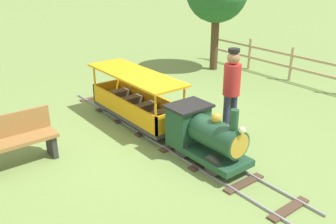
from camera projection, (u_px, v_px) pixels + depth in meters
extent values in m
plane|color=#75934C|center=(164.00, 138.00, 6.75)|extent=(60.00, 60.00, 0.00)
cube|color=gray|center=(175.00, 134.00, 6.87)|extent=(0.02, 6.05, 0.04)
cube|color=gray|center=(153.00, 141.00, 6.59)|extent=(0.02, 6.05, 0.04)
cube|color=#4C3828|center=(95.00, 98.00, 8.66)|extent=(0.72, 0.14, 0.03)
cube|color=#4C3828|center=(112.00, 107.00, 8.11)|extent=(0.72, 0.14, 0.03)
cube|color=#4C3828|center=(130.00, 118.00, 7.56)|extent=(0.72, 0.14, 0.03)
cube|color=#4C3828|center=(152.00, 130.00, 7.01)|extent=(0.72, 0.14, 0.03)
cube|color=#4C3828|center=(177.00, 145.00, 6.46)|extent=(0.72, 0.14, 0.03)
cube|color=#4C3828|center=(208.00, 162.00, 5.90)|extent=(0.72, 0.14, 0.03)
cube|color=#4C3828|center=(244.00, 183.00, 5.35)|extent=(0.72, 0.14, 0.03)
cube|color=#4C3828|center=(289.00, 209.00, 4.80)|extent=(0.72, 0.14, 0.03)
cube|color=#1E472D|center=(208.00, 151.00, 5.84)|extent=(0.60, 1.40, 0.10)
cylinder|color=#1E472D|center=(218.00, 136.00, 5.56)|extent=(0.44, 0.85, 0.44)
cylinder|color=#B7932D|center=(239.00, 146.00, 5.25)|extent=(0.37, 0.02, 0.37)
cylinder|color=#1E472D|center=(234.00, 119.00, 5.20)|extent=(0.12, 0.12, 0.29)
sphere|color=#B7932D|center=(216.00, 118.00, 5.49)|extent=(0.16, 0.16, 0.16)
cube|color=#1E472D|center=(188.00, 123.00, 6.06)|extent=(0.60, 0.45, 0.55)
cube|color=black|center=(189.00, 106.00, 5.95)|extent=(0.68, 0.53, 0.04)
sphere|color=#F2EAB2|center=(242.00, 130.00, 5.13)|extent=(0.10, 0.10, 0.10)
cylinder|color=#2D2D2D|center=(235.00, 156.00, 5.72)|extent=(0.05, 0.32, 0.32)
cylinder|color=#2D2D2D|center=(212.00, 166.00, 5.45)|extent=(0.05, 0.32, 0.32)
cylinder|color=#2D2D2D|center=(204.00, 140.00, 6.23)|extent=(0.05, 0.32, 0.32)
cylinder|color=#2D2D2D|center=(182.00, 148.00, 5.96)|extent=(0.05, 0.32, 0.32)
cube|color=#3F3F3F|center=(136.00, 114.00, 7.32)|extent=(0.68, 2.25, 0.08)
cube|color=orange|center=(149.00, 100.00, 7.42)|extent=(0.04, 2.25, 0.35)
cube|color=orange|center=(122.00, 108.00, 7.06)|extent=(0.04, 2.25, 0.35)
cube|color=orange|center=(171.00, 122.00, 6.44)|extent=(0.68, 0.04, 0.35)
cube|color=orange|center=(108.00, 89.00, 8.05)|extent=(0.68, 0.04, 0.35)
cylinder|color=orange|center=(184.00, 107.00, 6.56)|extent=(0.04, 0.04, 0.75)
cylinder|color=orange|center=(156.00, 115.00, 6.21)|extent=(0.04, 0.04, 0.75)
cylinder|color=orange|center=(121.00, 78.00, 8.13)|extent=(0.04, 0.04, 0.75)
cylinder|color=orange|center=(95.00, 84.00, 7.77)|extent=(0.04, 0.04, 0.75)
cube|color=orange|center=(135.00, 74.00, 7.02)|extent=(0.78, 2.35, 0.04)
cube|color=brown|center=(117.00, 96.00, 7.80)|extent=(0.52, 0.20, 0.24)
cube|color=brown|center=(129.00, 103.00, 7.44)|extent=(0.52, 0.20, 0.24)
cube|color=brown|center=(143.00, 110.00, 7.09)|extent=(0.52, 0.20, 0.24)
cube|color=brown|center=(158.00, 118.00, 6.73)|extent=(0.52, 0.20, 0.24)
cylinder|color=#262626|center=(171.00, 125.00, 6.89)|extent=(0.04, 0.24, 0.24)
cylinder|color=#262626|center=(150.00, 132.00, 6.62)|extent=(0.04, 0.24, 0.24)
cylinder|color=#262626|center=(126.00, 101.00, 8.04)|extent=(0.04, 0.24, 0.24)
cylinder|color=#262626|center=(106.00, 106.00, 7.77)|extent=(0.04, 0.24, 0.24)
cylinder|color=#282D47|center=(233.00, 114.00, 6.73)|extent=(0.12, 0.12, 0.80)
cylinder|color=#282D47|center=(226.00, 117.00, 6.63)|extent=(0.12, 0.12, 0.80)
cylinder|color=#B22828|center=(232.00, 80.00, 6.42)|extent=(0.30, 0.30, 0.55)
sphere|color=#936B4C|center=(234.00, 58.00, 6.28)|extent=(0.22, 0.22, 0.22)
cylinder|color=black|center=(234.00, 50.00, 6.23)|extent=(0.20, 0.20, 0.06)
cube|color=olive|center=(14.00, 142.00, 5.67)|extent=(1.30, 0.41, 0.06)
cube|color=olive|center=(8.00, 126.00, 5.73)|extent=(1.30, 0.05, 0.40)
cube|color=#333333|center=(52.00, 144.00, 6.07)|extent=(0.08, 0.32, 0.42)
cylinder|color=#4C3823|center=(215.00, 42.00, 10.67)|extent=(0.22, 0.22, 1.61)
cylinder|color=tan|center=(215.00, 46.00, 11.84)|extent=(0.08, 0.08, 0.90)
cylinder|color=tan|center=(250.00, 54.00, 10.82)|extent=(0.08, 0.08, 0.90)
cylinder|color=tan|center=(291.00, 64.00, 9.79)|extent=(0.08, 0.08, 0.90)
cube|color=tan|center=(317.00, 61.00, 9.19)|extent=(0.04, 7.05, 0.06)
cube|color=tan|center=(315.00, 73.00, 9.31)|extent=(0.04, 7.05, 0.06)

